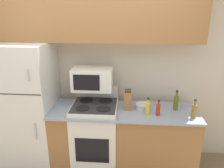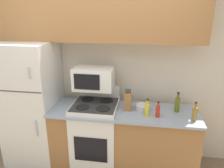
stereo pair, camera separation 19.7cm
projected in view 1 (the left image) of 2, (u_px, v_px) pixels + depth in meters
wall_back at (101, 71)px, 3.12m from camera, size 8.00×0.05×2.55m
lower_cabinets at (123, 139)px, 2.97m from camera, size 1.89×0.63×0.89m
refrigerator at (29, 106)px, 2.97m from camera, size 0.70×0.70×1.72m
upper_cabinets at (97, 12)px, 2.67m from camera, size 2.59×0.35×0.72m
stove at (96, 135)px, 2.97m from camera, size 0.58×0.61×1.11m
microwave at (93, 79)px, 2.84m from camera, size 0.51×0.33×0.29m
knife_block at (128, 101)px, 2.78m from camera, size 0.09×0.10×0.29m
bowl at (143, 106)px, 2.81m from camera, size 0.19×0.19×0.08m
bottle_vinegar at (194, 111)px, 2.57m from camera, size 0.06×0.06×0.24m
bottle_olive_oil at (176, 102)px, 2.78m from camera, size 0.06×0.06×0.26m
bottle_hot_sauce at (158, 109)px, 2.64m from camera, size 0.05×0.05×0.20m
bottle_cooking_spray at (148, 108)px, 2.65m from camera, size 0.06×0.06×0.22m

